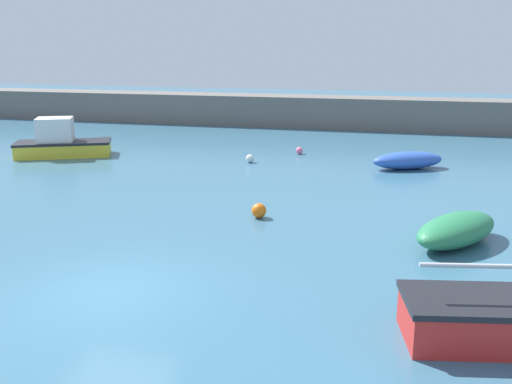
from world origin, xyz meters
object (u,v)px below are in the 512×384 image
at_px(rowboat_white_midwater, 408,160).
at_px(motorboat_with_cabin, 61,143).
at_px(mooring_buoy_orange, 259,211).
at_px(mooring_buoy_pink, 299,151).
at_px(mooring_buoy_white, 250,159).
at_px(rowboat_blue_near, 457,230).

distance_m(rowboat_white_midwater, motorboat_with_cabin, 17.15).
xyz_separation_m(mooring_buoy_orange, mooring_buoy_pink, (-0.63, 11.38, -0.06)).
bearing_deg(mooring_buoy_white, motorboat_with_cabin, -175.63).
bearing_deg(mooring_buoy_pink, rowboat_white_midwater, -23.49).
bearing_deg(rowboat_white_midwater, motorboat_with_cabin, 157.59).
bearing_deg(motorboat_with_cabin, mooring_buoy_white, -20.26).
xyz_separation_m(rowboat_white_midwater, motorboat_with_cabin, (-17.11, -1.14, 0.29)).
bearing_deg(rowboat_blue_near, mooring_buoy_pink, 62.87).
bearing_deg(mooring_buoy_orange, motorboat_with_cabin, 147.37).
xyz_separation_m(motorboat_with_cabin, mooring_buoy_white, (9.75, 0.75, -0.49)).
height_order(motorboat_with_cabin, mooring_buoy_pink, motorboat_with_cabin).
xyz_separation_m(rowboat_blue_near, motorboat_with_cabin, (-18.40, 8.99, 0.25)).
relative_size(mooring_buoy_orange, mooring_buoy_pink, 1.36).
distance_m(mooring_buoy_white, mooring_buoy_pink, 3.36).
xyz_separation_m(rowboat_white_midwater, mooring_buoy_white, (-7.36, -0.39, -0.20)).
bearing_deg(motorboat_with_cabin, mooring_buoy_pink, -7.99).
bearing_deg(mooring_buoy_pink, rowboat_blue_near, -61.74).
bearing_deg(motorboat_with_cabin, rowboat_white_midwater, -20.83).
height_order(rowboat_white_midwater, mooring_buoy_pink, rowboat_white_midwater).
distance_m(rowboat_white_midwater, mooring_buoy_pink, 5.92).
height_order(motorboat_with_cabin, mooring_buoy_white, motorboat_with_cabin).
bearing_deg(mooring_buoy_white, rowboat_white_midwater, 3.04).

